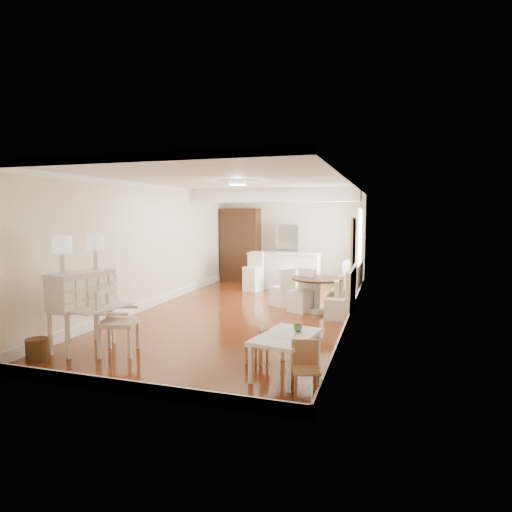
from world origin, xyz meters
The scene contains 20 objects.
room centered at (0.04, 0.32, 1.98)m, with size 9.00×9.04×2.82m.
secretary_bureau centered at (-1.63, -3.21, 0.62)m, with size 0.97×0.99×1.24m, color silver.
gustavian_armchair centered at (-0.95, -3.23, 0.50)m, with size 0.58×0.58×1.00m, color beige.
wicker_basket centered at (-1.93, -3.83, 0.16)m, with size 0.31×0.31×0.31m, color #523419.
kids_table centered at (1.69, -3.31, 0.27)m, with size 0.65×1.08×0.54m, color silver.
kids_chair_a centered at (1.13, -2.98, 0.26)m, with size 0.25×0.25×0.51m, color #B97C54.
kids_chair_b centered at (1.19, -2.94, 0.25)m, with size 0.24×0.24×0.50m, color #A2804A.
kids_chair_c centered at (2.06, -3.89, 0.33)m, with size 0.32×0.32×0.65m, color #AD7A4E.
banquette centered at (1.99, 0.50, 0.49)m, with size 0.52×1.60×0.98m, color silver.
dining_table centered at (1.49, 0.43, 0.38)m, with size 1.11×1.11×0.76m, color #452716.
slip_chair_near centered at (1.15, 0.39, 0.47)m, with size 0.44×0.46×0.93m, color white.
slip_chair_far centered at (0.61, 0.85, 0.44)m, with size 0.42×0.44×0.88m, color white.
breakfast_counter centered at (0.10, 3.10, 0.52)m, with size 2.05×0.65×1.03m, color white.
bar_stool_left centered at (-0.64, 2.49, 0.53)m, with size 0.43×0.43×1.07m, color white.
bar_stool_right centered at (0.26, 2.75, 0.50)m, with size 0.40×0.40×0.99m, color white.
pantry_cabinet centered at (-1.60, 4.18, 1.15)m, with size 1.20×0.60×2.30m, color #381E11.
fridge centered at (0.30, 4.15, 0.90)m, with size 0.75×0.65×1.80m, color silver.
sideboard centered at (2.00, 3.43, 0.42)m, with size 0.39×0.88×0.84m, color silver.
pencil_cup centered at (1.80, -3.09, 0.59)m, with size 0.12×0.12×0.09m, color #578D52.
branch_vase centered at (2.04, 3.43, 0.95)m, with size 0.20×0.20×0.21m, color white.
Camera 1 is at (2.95, -8.68, 2.13)m, focal length 30.00 mm.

